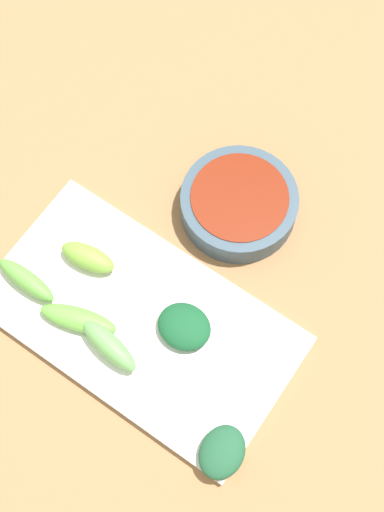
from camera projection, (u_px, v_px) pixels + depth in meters
The scene contains 9 objects.
tabletop at pixel (174, 282), 0.81m from camera, with size 2.10×2.10×0.02m, color #966B44.
sauce_bowl at pixel (239, 203), 0.81m from camera, with size 0.13×0.13×0.04m.
serving_plate at pixel (143, 323), 0.78m from camera, with size 0.18×0.33×0.01m, color white.
broccoli_leafy_0 at pixel (184, 327), 0.76m from camera, with size 0.05×0.06×0.02m, color #16502B.
broccoli_leafy_1 at pixel (222, 452), 0.71m from camera, with size 0.06×0.04×0.02m, color #1F5134.
broccoli_stalk_2 at pixel (78, 319), 0.76m from camera, with size 0.03×0.08×0.02m, color #64AB42.
broccoli_stalk_3 at pixel (109, 346), 0.75m from camera, with size 0.02×0.07×0.03m, color #68AE5A.
broccoli_stalk_4 at pixel (26, 280), 0.77m from camera, with size 0.02×0.08×0.02m, color #61A443.
broccoli_stalk_5 at pixel (88, 257), 0.78m from camera, with size 0.03×0.06×0.03m, color #79A93D.
Camera 1 is at (0.21, 0.17, 0.77)m, focal length 51.07 mm.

